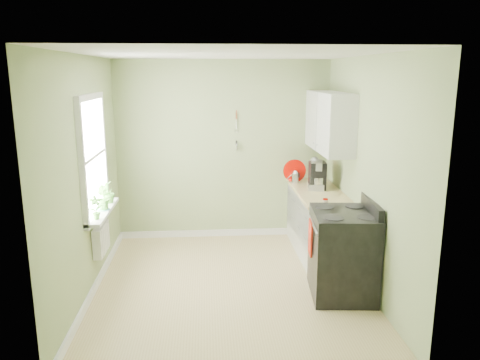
{
  "coord_description": "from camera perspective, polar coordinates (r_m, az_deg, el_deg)",
  "views": [
    {
      "loc": [
        -0.26,
        -5.19,
        2.5
      ],
      "look_at": [
        0.16,
        0.55,
        1.18
      ],
      "focal_mm": 35.0,
      "sensor_mm": 36.0,
      "label": 1
    }
  ],
  "objects": [
    {
      "name": "countertop",
      "position": [
        6.58,
        9.54,
        -1.43
      ],
      "size": [
        0.64,
        1.6,
        0.04
      ],
      "primitive_type": "cube",
      "color": "#D6C283",
      "rests_on": "base_cabinets"
    },
    {
      "name": "wall_right",
      "position": [
        5.64,
        15.26,
        0.67
      ],
      "size": [
        0.02,
        3.6,
        2.7
      ],
      "primitive_type": "cube",
      "color": "#96A671",
      "rests_on": "floor"
    },
    {
      "name": "red_tray",
      "position": [
        6.99,
        6.67,
        1.11
      ],
      "size": [
        0.34,
        0.08,
        0.34
      ],
      "primitive_type": "cylinder",
      "rotation": [
        1.45,
        0.0,
        0.05
      ],
      "color": "#A40800",
      "rests_on": "countertop"
    },
    {
      "name": "ceiling",
      "position": [
        5.2,
        -1.39,
        15.21
      ],
      "size": [
        3.2,
        3.6,
        0.02
      ],
      "primitive_type": "cube",
      "color": "white",
      "rests_on": "wall_back"
    },
    {
      "name": "coffee_maker",
      "position": [
        6.61,
        9.38,
        0.45
      ],
      "size": [
        0.24,
        0.26,
        0.39
      ],
      "color": "black",
      "rests_on": "countertop"
    },
    {
      "name": "plant_b",
      "position": [
        5.82,
        -16.39,
        -2.08
      ],
      "size": [
        0.21,
        0.21,
        0.3
      ],
      "primitive_type": "imported",
      "rotation": [
        0.0,
        0.0,
        2.31
      ],
      "color": "#3D7C28",
      "rests_on": "window_sill"
    },
    {
      "name": "upper_cabinets",
      "position": [
        6.54,
        10.81,
        6.98
      ],
      "size": [
        0.35,
        1.4,
        0.8
      ],
      "primitive_type": "cube",
      "color": "white",
      "rests_on": "wall_right"
    },
    {
      "name": "wall_utensils",
      "position": [
        7.05,
        -0.44,
        5.29
      ],
      "size": [
        0.02,
        0.14,
        0.58
      ],
      "color": "#D6C283",
      "rests_on": "wall_back"
    },
    {
      "name": "jar",
      "position": [
        5.89,
        10.36,
        -2.59
      ],
      "size": [
        0.07,
        0.07,
        0.07
      ],
      "color": "#C2B19C",
      "rests_on": "countertop"
    },
    {
      "name": "stand_mixer",
      "position": [
        6.65,
        9.31,
        0.52
      ],
      "size": [
        0.29,
        0.39,
        0.43
      ],
      "color": "#B2B2B7",
      "rests_on": "countertop"
    },
    {
      "name": "floor",
      "position": [
        5.77,
        -1.24,
        -12.88
      ],
      "size": [
        3.2,
        3.6,
        0.02
      ],
      "primitive_type": "cube",
      "color": "tan",
      "rests_on": "ground"
    },
    {
      "name": "window",
      "position": [
        5.73,
        -17.53,
        2.75
      ],
      "size": [
        0.06,
        1.14,
        1.44
      ],
      "color": "white",
      "rests_on": "wall_left"
    },
    {
      "name": "radiator",
      "position": [
        5.92,
        -16.57,
        -6.89
      ],
      "size": [
        0.12,
        0.5,
        0.35
      ],
      "primitive_type": "cube",
      "color": "white",
      "rests_on": "wall_left"
    },
    {
      "name": "kettle",
      "position": [
        6.96,
        6.72,
        0.41
      ],
      "size": [
        0.18,
        0.11,
        0.19
      ],
      "color": "silver",
      "rests_on": "countertop"
    },
    {
      "name": "stove",
      "position": [
        5.51,
        12.43,
        -8.69
      ],
      "size": [
        0.78,
        0.87,
        1.11
      ],
      "color": "black",
      "rests_on": "floor"
    },
    {
      "name": "wall_back",
      "position": [
        7.1,
        -2.07,
        3.58
      ],
      "size": [
        3.2,
        0.02,
        2.7
      ],
      "primitive_type": "cube",
      "color": "#96A671",
      "rests_on": "floor"
    },
    {
      "name": "base_cabinets",
      "position": [
        6.71,
        9.48,
        -5.2
      ],
      "size": [
        0.6,
        1.6,
        0.87
      ],
      "primitive_type": "cube",
      "color": "white",
      "rests_on": "floor"
    },
    {
      "name": "plant_c",
      "position": [
        6.11,
        -15.8,
        -1.39
      ],
      "size": [
        0.16,
        0.16,
        0.29
      ],
      "primitive_type": "imported",
      "rotation": [
        0.0,
        0.0,
        4.73
      ],
      "color": "#3D7C28",
      "rests_on": "window_sill"
    },
    {
      "name": "window_sill",
      "position": [
        5.86,
        -16.39,
        -3.69
      ],
      "size": [
        0.18,
        1.14,
        0.04
      ],
      "primitive_type": "cube",
      "color": "white",
      "rests_on": "wall_left"
    },
    {
      "name": "wall_left",
      "position": [
        5.48,
        -18.36,
        0.13
      ],
      "size": [
        0.02,
        3.6,
        2.7
      ],
      "primitive_type": "cube",
      "color": "#96A671",
      "rests_on": "floor"
    },
    {
      "name": "plant_a",
      "position": [
        5.46,
        -17.2,
        -3.24
      ],
      "size": [
        0.17,
        0.15,
        0.27
      ],
      "primitive_type": "imported",
      "rotation": [
        0.0,
        0.0,
        0.48
      ],
      "color": "#3D7C28",
      "rests_on": "window_sill"
    }
  ]
}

